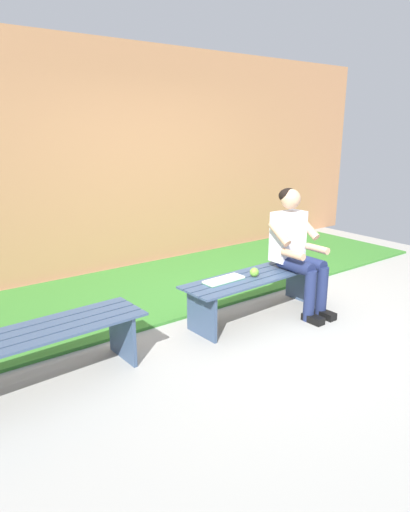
% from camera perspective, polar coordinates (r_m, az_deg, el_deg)
% --- Properties ---
extents(ground_plane, '(10.00, 7.00, 0.04)m').
position_cam_1_polar(ground_plane, '(3.30, 4.63, -17.95)').
color(ground_plane, '#9E9E99').
extents(grass_strip, '(9.00, 1.85, 0.03)m').
position_cam_1_polar(grass_strip, '(5.04, -12.94, -5.47)').
color(grass_strip, '#387A2D').
rests_on(grass_strip, ground).
extents(brick_wall, '(9.50, 0.24, 2.85)m').
position_cam_1_polar(brick_wall, '(5.97, -13.27, 11.74)').
color(brick_wall, '#B27A51').
rests_on(brick_wall, ground).
extents(bench_near, '(1.64, 0.51, 0.44)m').
position_cam_1_polar(bench_near, '(4.46, 6.55, -3.64)').
color(bench_near, '#384C6B').
rests_on(bench_near, ground).
extents(bench_far, '(1.62, 0.51, 0.44)m').
position_cam_1_polar(bench_far, '(3.47, -20.60, -10.55)').
color(bench_far, '#384C6B').
rests_on(bench_far, ground).
extents(person_seated, '(0.50, 0.69, 1.25)m').
position_cam_1_polar(person_seated, '(4.59, 11.51, 1.27)').
color(person_seated, silver).
rests_on(person_seated, ground).
extents(apple, '(0.09, 0.09, 0.09)m').
position_cam_1_polar(apple, '(4.35, 6.26, -2.05)').
color(apple, '#72B738').
rests_on(apple, bench_near).
extents(book_open, '(0.42, 0.17, 0.02)m').
position_cam_1_polar(book_open, '(4.21, 2.40, -3.07)').
color(book_open, white).
rests_on(book_open, bench_near).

